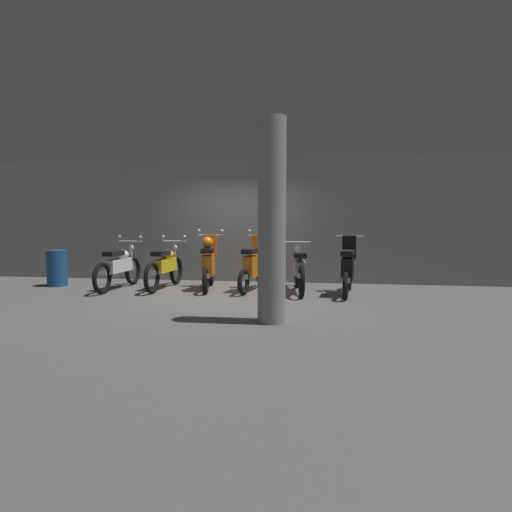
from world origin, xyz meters
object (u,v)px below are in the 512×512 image
Objects in this scene: trash_bin at (57,268)px; motorbike_slot_5 at (348,269)px; motorbike_slot_1 at (165,266)px; motorbike_slot_4 at (299,269)px; motorbike_slot_2 at (209,263)px; support_pillar at (272,221)px; motorbike_slot_3 at (254,266)px; motorbike_slot_0 at (119,266)px.

motorbike_slot_5 is at bearing -1.86° from trash_bin.
motorbike_slot_4 is at bearing -0.62° from motorbike_slot_1.
motorbike_slot_4 is at bearing -1.85° from motorbike_slot_2.
support_pillar is (-1.27, -2.55, 0.96)m from motorbike_slot_5.
motorbike_slot_1 is at bearing -0.11° from trash_bin.
motorbike_slot_3 is 3.02m from support_pillar.
trash_bin is at bearing 178.14° from motorbike_slot_5.
motorbike_slot_1 is at bearing -179.11° from motorbike_slot_3.
motorbike_slot_4 is at bearing -0.38° from trash_bin.
motorbike_slot_1 is at bearing -178.15° from motorbike_slot_2.
support_pillar is 5.99m from trash_bin.
motorbike_slot_5 is at bearing -6.89° from motorbike_slot_3.
support_pillar is (-0.29, -2.72, 0.99)m from motorbike_slot_4.
support_pillar is (1.67, -2.78, 0.91)m from motorbike_slot_2.
motorbike_slot_0 is 2.39× the size of trash_bin.
motorbike_slot_1 is 2.93m from motorbike_slot_4.
motorbike_slot_3 is (2.94, 0.22, 0.04)m from motorbike_slot_0.
motorbike_slot_5 is 2.05× the size of trash_bin.
motorbike_slot_0 is 1.96m from motorbike_slot_2.
support_pillar is at bearing -35.29° from motorbike_slot_0.
support_pillar is at bearing -46.21° from motorbike_slot_1.
motorbike_slot_0 is 1.00× the size of motorbike_slot_4.
motorbike_slot_2 is 3.37m from support_pillar.
motorbike_slot_2 is at bearing 120.91° from support_pillar.
motorbike_slot_5 is (4.89, -0.01, 0.03)m from motorbike_slot_0.
motorbike_slot_2 reaches higher than motorbike_slot_1.
motorbike_slot_3 is at bearing 0.89° from motorbike_slot_1.
motorbike_slot_1 reaches higher than motorbike_slot_4.
motorbike_slot_2 reaches higher than motorbike_slot_5.
support_pillar reaches higher than trash_bin.
motorbike_slot_1 is 0.66× the size of support_pillar.
support_pillar is (0.68, -2.78, 0.95)m from motorbike_slot_3.
trash_bin is at bearing -179.57° from motorbike_slot_2.
motorbike_slot_1 is at bearing 176.99° from motorbike_slot_5.
motorbike_slot_1 is at bearing 133.79° from support_pillar.
motorbike_slot_2 is 2.05× the size of trash_bin.
motorbike_slot_0 is 1.00m from motorbike_slot_1.
motorbike_slot_3 is 0.86× the size of motorbike_slot_4.
motorbike_slot_3 is at bearing 176.31° from motorbike_slot_4.
motorbike_slot_1 is 2.39× the size of trash_bin.
motorbike_slot_3 is 0.97m from motorbike_slot_4.
motorbike_slot_1 reaches higher than trash_bin.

